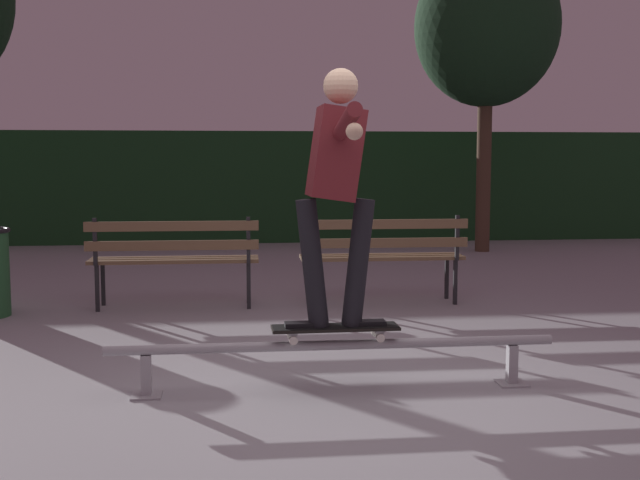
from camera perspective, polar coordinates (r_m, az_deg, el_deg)
ground_plane at (r=4.76m, az=1.30°, el=-11.46°), size 90.00×90.00×0.00m
hedge_backdrop at (r=13.89m, az=-3.88°, el=3.91°), size 24.00×1.20×1.89m
grind_rail at (r=4.87m, az=1.01°, el=-8.08°), size 2.77×0.18×0.31m
skateboard at (r=4.84m, az=1.11°, el=-6.43°), size 0.78×0.21×0.09m
skateboarder at (r=4.73m, az=1.17°, el=4.71°), size 0.62×1.41×1.56m
park_bench_leftmost at (r=7.57m, az=-10.55°, el=-0.91°), size 1.60×0.43×0.88m
park_bench_left_center at (r=7.69m, az=4.59°, el=-0.73°), size 1.60×0.43×0.88m
tree_far_right at (r=12.49m, az=11.98°, el=14.79°), size 2.17×2.17×4.60m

